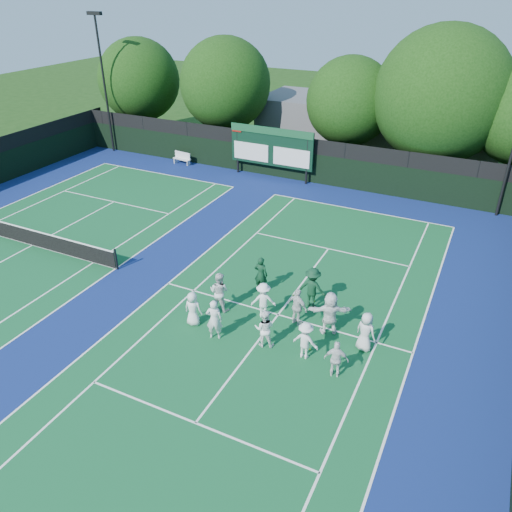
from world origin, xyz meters
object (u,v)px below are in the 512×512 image
at_px(coach_left, 261,274).
at_px(tennis_net, 31,237).
at_px(scoreboard, 271,147).
at_px(bench, 182,158).

bearing_deg(coach_left, tennis_net, 4.75).
height_order(tennis_net, coach_left, coach_left).
height_order(scoreboard, coach_left, scoreboard).
distance_m(tennis_net, coach_left, 12.64).
bearing_deg(coach_left, scoreboard, -68.53).
bearing_deg(scoreboard, coach_left, -67.18).
bearing_deg(tennis_net, bench, 90.71).
bearing_deg(bench, tennis_net, -89.29).
relative_size(scoreboard, coach_left, 3.55).
distance_m(scoreboard, coach_left, 14.43).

